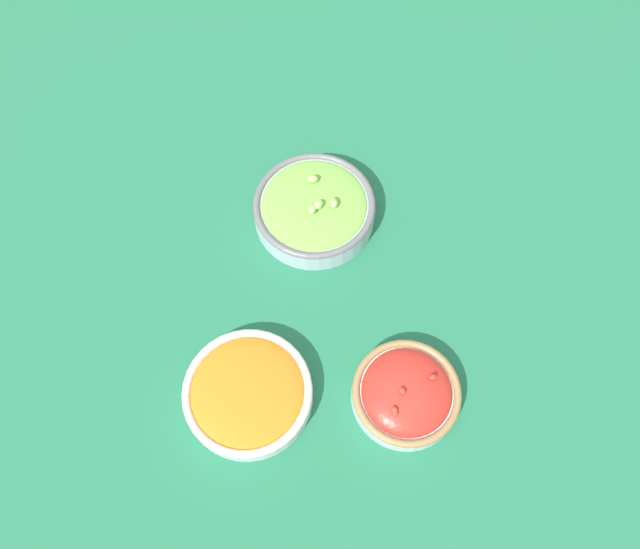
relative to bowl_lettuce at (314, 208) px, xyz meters
name	(u,v)px	position (x,y,z in m)	size (l,w,h in m)	color
ground_plane	(320,282)	(0.12, 0.00, -0.03)	(3.00, 3.00, 0.00)	#23704C
bowl_lettuce	(314,208)	(0.00, 0.00, 0.00)	(0.21, 0.21, 0.07)	#B2C1CC
bowl_cherry_tomatoes	(406,393)	(0.32, 0.11, 0.00)	(0.16, 0.16, 0.06)	silver
bowl_carrots	(248,393)	(0.31, -0.12, -0.01)	(0.19, 0.19, 0.04)	silver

